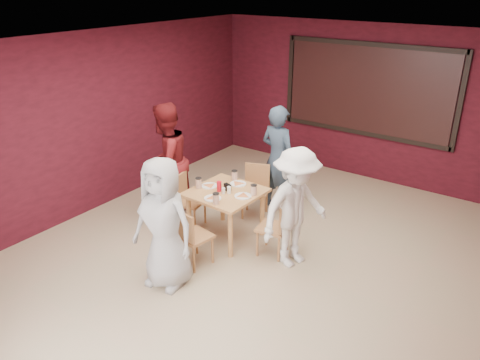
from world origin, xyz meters
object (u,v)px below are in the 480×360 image
Objects in this scene: chair_front at (190,234)px; diner_back at (278,158)px; chair_left at (186,198)px; diner_left at (166,161)px; chair_right at (278,225)px; diner_right at (295,208)px; chair_back at (256,187)px; dining_table at (226,197)px; diner_front at (164,224)px.

chair_front is 2.14m from diner_back.
chair_left is 0.65m from diner_left.
chair_right is 0.50× the size of diner_right.
diner_back is (0.15, 0.40, 0.40)m from chair_back.
dining_table is 1.20m from diner_left.
diner_back is at bearing 69.03° from chair_back.
chair_front reaches higher than chair_right.
diner_left is (-1.24, 1.34, 0.08)m from diner_front.
diner_left reaches higher than chair_back.
diner_back is 1.06× the size of diner_right.
chair_left is 1.00× the size of chair_right.
chair_front is 1.59m from diner_left.
dining_table is 0.53× the size of diner_left.
dining_table is 0.87m from chair_front.
chair_back is at bearing 71.00° from diner_right.
chair_back is 1.02× the size of chair_right.
dining_table is 0.87m from chair_right.
diner_right reaches higher than chair_front.
chair_right is (0.91, -0.83, -0.01)m from chair_back.
chair_back is (-0.13, 1.71, -0.00)m from chair_front.
diner_right is at bearing 1.10° from chair_left.
chair_front is at bearing 145.72° from diner_right.
dining_table is at bearing -178.06° from chair_right.
diner_front is at bearing 39.67° from diner_left.
dining_table is 1.13m from diner_right.
chair_left is at bearing -176.04° from dining_table.
diner_left reaches higher than chair_right.
diner_back reaches higher than diner_right.
chair_left is 1.52m from diner_front.
diner_right reaches higher than chair_back.
diner_left is (-0.46, 0.09, 0.45)m from chair_left.
chair_right is at bearing 1.94° from dining_table.
chair_front is 1.00× the size of chair_back.
chair_left is at bearing 76.04° from diner_left.
diner_front is (-0.78, -1.33, 0.37)m from chair_right.
chair_front is 0.59m from diner_front.
diner_left is (-1.18, 0.04, 0.26)m from dining_table.
diner_back is 1.76m from diner_left.
chair_back is 0.48× the size of diner_back.
chair_right is at bearing 98.71° from diner_right.
chair_left is 1.59m from diner_back.
diner_left reaches higher than chair_front.
chair_back is 1.23m from chair_right.
chair_back is 0.49× the size of diner_front.
diner_front is (0.07, -1.30, 0.18)m from dining_table.
dining_table is at bearing 106.80° from diner_right.
chair_front is at bearing -45.70° from chair_left.
chair_right is at bearing 48.20° from chair_front.
chair_back is at bearing 123.38° from diner_left.
diner_left is at bearing 144.48° from chair_front.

